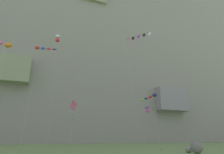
% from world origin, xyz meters
% --- Properties ---
extents(cliff_face, '(180.00, 30.13, 82.37)m').
position_xyz_m(cliff_face, '(0.01, 55.52, 41.15)').
color(cliff_face, gray).
rests_on(cliff_face, ground).
extents(boulder_foreground_right, '(1.29, 1.46, 1.19)m').
position_xyz_m(boulder_foreground_right, '(2.52, 4.29, 0.60)').
color(boulder_foreground_right, slate).
rests_on(boulder_foreground_right, ground).
extents(boulder_mid_field, '(0.79, 0.77, 0.59)m').
position_xyz_m(boulder_mid_field, '(2.62, 5.59, 0.30)').
color(boulder_mid_field, gray).
rests_on(boulder_mid_field, ground).
extents(kite_box_upper_left, '(3.35, 3.45, 7.79)m').
position_xyz_m(kite_box_upper_left, '(7.93, 22.51, 7.15)').
color(kite_box_upper_left, purple).
rests_on(kite_box_upper_left, ground).
extents(kite_diamond_far_left, '(1.37, 4.04, 9.13)m').
position_xyz_m(kite_diamond_far_left, '(-6.66, 27.43, 7.78)').
color(kite_diamond_far_left, pink).
rests_on(kite_diamond_far_left, ground).
extents(kite_windsock_high_center, '(4.91, 2.79, 15.51)m').
position_xyz_m(kite_windsock_high_center, '(-19.66, 17.39, 14.93)').
color(kite_windsock_high_center, orange).
rests_on(kite_windsock_high_center, ground).
extents(kite_banner_high_left, '(3.90, 4.98, 22.58)m').
position_xyz_m(kite_banner_high_left, '(4.98, 19.59, 21.55)').
color(kite_banner_high_left, black).
rests_on(kite_banner_high_left, ground).
extents(kite_box_mid_center, '(1.02, 5.62, 26.89)m').
position_xyz_m(kite_box_mid_center, '(-10.86, 33.40, 25.97)').
color(kite_box_mid_center, white).
rests_on(kite_box_mid_center, ground).
extents(kite_windsock_mid_left, '(2.62, 7.78, 8.79)m').
position_xyz_m(kite_windsock_mid_left, '(4.82, 15.94, 8.35)').
color(kite_windsock_mid_left, navy).
rests_on(kite_windsock_mid_left, ground).
extents(kite_windsock_far_right, '(3.50, 2.33, 15.98)m').
position_xyz_m(kite_windsock_far_right, '(-13.72, 18.48, 15.61)').
color(kite_windsock_far_right, red).
rests_on(kite_windsock_far_right, ground).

